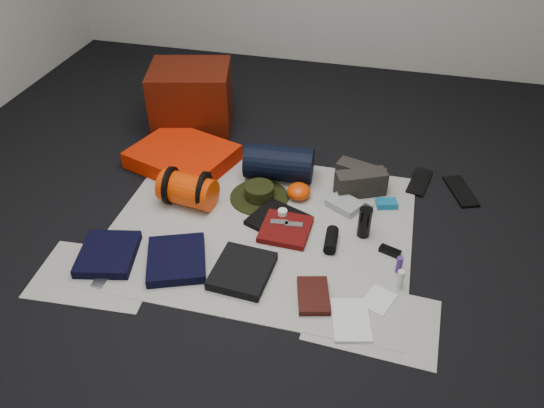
% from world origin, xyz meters
% --- Properties ---
extents(floor, '(4.50, 4.50, 0.02)m').
position_xyz_m(floor, '(0.00, 0.00, -0.01)').
color(floor, black).
rests_on(floor, ground).
extents(newspaper_mat, '(1.60, 1.30, 0.01)m').
position_xyz_m(newspaper_mat, '(0.00, 0.00, 0.00)').
color(newspaper_mat, beige).
rests_on(newspaper_mat, floor).
extents(newspaper_sheet_front_left, '(0.61, 0.44, 0.00)m').
position_xyz_m(newspaper_sheet_front_left, '(-0.70, -0.55, 0.00)').
color(newspaper_sheet_front_left, beige).
rests_on(newspaper_sheet_front_left, floor).
extents(newspaper_sheet_front_right, '(0.60, 0.43, 0.00)m').
position_xyz_m(newspaper_sheet_front_right, '(0.65, -0.50, 0.00)').
color(newspaper_sheet_front_right, beige).
rests_on(newspaper_sheet_front_right, floor).
extents(red_cabinet, '(0.61, 0.55, 0.44)m').
position_xyz_m(red_cabinet, '(-0.74, 0.94, 0.22)').
color(red_cabinet, '#4A1005').
rests_on(red_cabinet, floor).
extents(sleeping_pad, '(0.70, 0.63, 0.11)m').
position_xyz_m(sleeping_pad, '(-0.64, 0.47, 0.06)').
color(sleeping_pad, red).
rests_on(sleeping_pad, newspaper_mat).
extents(stuff_sack, '(0.34, 0.23, 0.18)m').
position_xyz_m(stuff_sack, '(-0.46, 0.10, 0.10)').
color(stuff_sack, red).
rests_on(stuff_sack, newspaper_mat).
extents(sack_strap_left, '(0.02, 0.22, 0.22)m').
position_xyz_m(sack_strap_left, '(-0.56, 0.10, 0.11)').
color(sack_strap_left, black).
rests_on(sack_strap_left, newspaper_mat).
extents(sack_strap_right, '(0.03, 0.22, 0.22)m').
position_xyz_m(sack_strap_right, '(-0.36, 0.10, 0.11)').
color(sack_strap_right, black).
rests_on(sack_strap_right, newspaper_mat).
extents(navy_duffel, '(0.42, 0.24, 0.21)m').
position_xyz_m(navy_duffel, '(-0.01, 0.47, 0.11)').
color(navy_duffel, black).
rests_on(navy_duffel, newspaper_mat).
extents(boonie_brim, '(0.38, 0.38, 0.01)m').
position_xyz_m(boonie_brim, '(-0.08, 0.24, 0.01)').
color(boonie_brim, black).
rests_on(boonie_brim, newspaper_mat).
extents(boonie_crown, '(0.17, 0.17, 0.07)m').
position_xyz_m(boonie_crown, '(-0.08, 0.24, 0.05)').
color(boonie_crown, black).
rests_on(boonie_crown, boonie_brim).
extents(hiking_boot_left, '(0.31, 0.22, 0.15)m').
position_xyz_m(hiking_boot_left, '(0.48, 0.43, 0.08)').
color(hiking_boot_left, '#2B2822').
rests_on(hiking_boot_left, newspaper_mat).
extents(hiking_boot_right, '(0.30, 0.18, 0.14)m').
position_xyz_m(hiking_boot_right, '(0.47, 0.50, 0.08)').
color(hiking_boot_right, '#2B2822').
rests_on(hiking_boot_right, newspaper_mat).
extents(flip_flop_left, '(0.16, 0.29, 0.02)m').
position_xyz_m(flip_flop_left, '(0.82, 0.63, 0.01)').
color(flip_flop_left, black).
rests_on(flip_flop_left, floor).
extents(flip_flop_right, '(0.21, 0.32, 0.02)m').
position_xyz_m(flip_flop_right, '(1.06, 0.59, 0.01)').
color(flip_flop_right, black).
rests_on(flip_flop_right, floor).
extents(trousers_navy_a, '(0.33, 0.36, 0.05)m').
position_xyz_m(trousers_navy_a, '(-0.69, -0.42, 0.03)').
color(trousers_navy_a, black).
rests_on(trousers_navy_a, newspaper_mat).
extents(trousers_navy_b, '(0.38, 0.40, 0.05)m').
position_xyz_m(trousers_navy_b, '(-0.34, -0.38, 0.03)').
color(trousers_navy_b, black).
rests_on(trousers_navy_b, newspaper_mat).
extents(trousers_charcoal, '(0.29, 0.32, 0.05)m').
position_xyz_m(trousers_charcoal, '(0.00, -0.37, 0.03)').
color(trousers_charcoal, black).
rests_on(trousers_charcoal, newspaper_mat).
extents(black_tshirt, '(0.35, 0.34, 0.03)m').
position_xyz_m(black_tshirt, '(0.08, 0.06, 0.02)').
color(black_tshirt, black).
rests_on(black_tshirt, newspaper_mat).
extents(red_shirt, '(0.26, 0.26, 0.03)m').
position_xyz_m(red_shirt, '(0.14, -0.01, 0.02)').
color(red_shirt, '#540A09').
rests_on(red_shirt, newspaper_mat).
extents(orange_stuff_sack, '(0.16, 0.16, 0.09)m').
position_xyz_m(orange_stuff_sack, '(0.14, 0.30, 0.05)').
color(orange_stuff_sack, red).
rests_on(orange_stuff_sack, newspaper_mat).
extents(first_aid_pouch, '(0.22, 0.21, 0.04)m').
position_xyz_m(first_aid_pouch, '(0.41, 0.27, 0.03)').
color(first_aid_pouch, gray).
rests_on(first_aid_pouch, newspaper_mat).
extents(water_bottle, '(0.09, 0.09, 0.17)m').
position_xyz_m(water_bottle, '(0.54, 0.06, 0.09)').
color(water_bottle, black).
rests_on(water_bottle, newspaper_mat).
extents(speaker, '(0.07, 0.17, 0.06)m').
position_xyz_m(speaker, '(0.39, -0.06, 0.04)').
color(speaker, black).
rests_on(speaker, newspaper_mat).
extents(compact_camera, '(0.11, 0.09, 0.04)m').
position_xyz_m(compact_camera, '(0.52, 0.26, 0.03)').
color(compact_camera, silver).
rests_on(compact_camera, newspaper_mat).
extents(cyan_case, '(0.13, 0.10, 0.04)m').
position_xyz_m(cyan_case, '(0.64, 0.34, 0.02)').
color(cyan_case, '#0F6492').
rests_on(cyan_case, newspaper_mat).
extents(toiletry_purple, '(0.04, 0.04, 0.09)m').
position_xyz_m(toiletry_purple, '(0.74, -0.17, 0.05)').
color(toiletry_purple, '#48267A').
rests_on(toiletry_purple, newspaper_mat).
extents(toiletry_clear, '(0.04, 0.04, 0.10)m').
position_xyz_m(toiletry_clear, '(0.75, -0.27, 0.06)').
color(toiletry_clear, silver).
rests_on(toiletry_clear, newspaper_mat).
extents(paperback_book, '(0.19, 0.25, 0.03)m').
position_xyz_m(paperback_book, '(0.37, -0.44, 0.02)').
color(paperback_book, black).
rests_on(paperback_book, newspaper_mat).
extents(map_booklet, '(0.22, 0.28, 0.01)m').
position_xyz_m(map_booklet, '(0.55, -0.53, 0.01)').
color(map_booklet, silver).
rests_on(map_booklet, newspaper_mat).
extents(map_printout, '(0.17, 0.19, 0.01)m').
position_xyz_m(map_printout, '(0.66, -0.38, 0.01)').
color(map_printout, silver).
rests_on(map_printout, newspaper_mat).
extents(sunglasses, '(0.12, 0.08, 0.03)m').
position_xyz_m(sunglasses, '(0.69, -0.05, 0.02)').
color(sunglasses, black).
rests_on(sunglasses, newspaper_mat).
extents(key_cluster, '(0.06, 0.06, 0.01)m').
position_xyz_m(key_cluster, '(-0.65, -0.60, 0.01)').
color(key_cluster, silver).
rests_on(key_cluster, newspaper_mat).
extents(tape_roll, '(0.05, 0.05, 0.04)m').
position_xyz_m(tape_roll, '(0.10, 0.09, 0.05)').
color(tape_roll, silver).
rests_on(tape_roll, black_tshirt).
extents(energy_bar_a, '(0.10, 0.05, 0.01)m').
position_xyz_m(energy_bar_a, '(0.10, 0.01, 0.05)').
color(energy_bar_a, silver).
rests_on(energy_bar_a, red_shirt).
extents(energy_bar_b, '(0.10, 0.05, 0.01)m').
position_xyz_m(energy_bar_b, '(0.18, 0.01, 0.05)').
color(energy_bar_b, silver).
rests_on(energy_bar_b, red_shirt).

